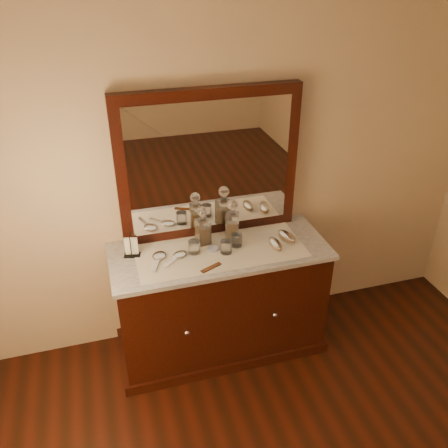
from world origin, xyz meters
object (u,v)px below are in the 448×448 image
Objects in this scene: brush_far at (287,236)px; hand_mirror_inner at (178,256)px; napkin_rack at (131,247)px; decanter_right at (232,224)px; comb at (211,267)px; decanter_left at (203,229)px; hand_mirror_outer at (159,258)px; pin_dish at (213,249)px; mirror_frame at (209,165)px; dresser_cabinet at (220,301)px; brush_near at (275,244)px.

brush_far reaches higher than hand_mirror_inner.
decanter_right reaches higher than napkin_rack.
brush_far is at bearing -6.87° from comb.
decanter_left is at bearing 168.46° from brush_far.
decanter_left is (0.02, 0.29, 0.10)m from comb.
napkin_rack is 0.89× the size of brush_far.
comb is 0.64× the size of hand_mirror_outer.
decanter_right is at bearing 17.06° from hand_mirror_inner.
decanter_right is at bearing 161.77° from brush_far.
decanter_right is at bearing 1.10° from napkin_rack.
pin_dish is at bearing 0.67° from hand_mirror_outer.
decanter_right is at bearing -50.56° from mirror_frame.
comb is 0.50× the size of decanter_right.
brush_far is (1.03, -0.10, -0.04)m from napkin_rack.
decanter_left is 0.25m from hand_mirror_inner.
decanter_right is 0.38m from brush_far.
decanter_right is at bearing 0.71° from decanter_left.
napkin_rack reaches higher than hand_mirror_inner.
decanter_left reaches higher than pin_dish.
mirror_frame is 0.67m from comb.
dresser_cabinet is 0.61m from hand_mirror_outer.
napkin_rack is 0.19m from hand_mirror_outer.
dresser_cabinet is 7.97× the size of brush_far.
comb is at bearing -166.39° from brush_near.
decanter_left is 1.20× the size of hand_mirror_outer.
pin_dish is 0.48× the size of brush_near.
mirror_frame is 6.18× the size of hand_mirror_inner.
comb is 0.84× the size of brush_far.
napkin_rack is at bearing 170.48° from pin_dish.
hand_mirror_inner is (-0.28, -0.26, -0.49)m from mirror_frame.
napkin_rack is at bearing -178.73° from decanter_left.
decanter_right is 0.54m from hand_mirror_outer.
mirror_frame reaches higher than brush_near.
pin_dish is 0.42× the size of brush_far.
pin_dish is 0.25× the size of decanter_right.
napkin_rack is at bearing 174.29° from brush_far.
hand_mirror_inner is (0.13, -0.02, -0.00)m from hand_mirror_outer.
brush_far reaches higher than brush_near.
hand_mirror_outer is at bearing -162.37° from decanter_left.
mirror_frame is at bearing 59.09° from decanter_left.
brush_far is at bearing -28.82° from mirror_frame.
napkin_rack is (-0.52, 0.09, 0.05)m from pin_dish.
napkin_rack is 0.94m from brush_near.
decanter_left is (-0.09, -0.14, -0.39)m from mirror_frame.
mirror_frame is at bearing 138.18° from brush_near.
mirror_frame is 4.04× the size of decanter_right.
brush_far is 0.76× the size of hand_mirror_outer.
brush_near is at bearing -11.34° from pin_dish.
brush_near is at bearing -41.82° from mirror_frame.
hand_mirror_outer is 1.19× the size of hand_mirror_inner.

